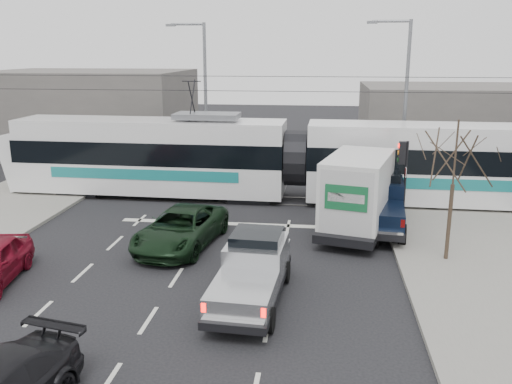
# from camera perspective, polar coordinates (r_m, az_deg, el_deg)

# --- Properties ---
(ground) EXTENTS (120.00, 120.00, 0.00)m
(ground) POSITION_cam_1_polar(r_m,az_deg,el_deg) (18.29, -3.18, -9.24)
(ground) COLOR black
(ground) RESTS_ON ground
(sidewalk_right) EXTENTS (6.00, 60.00, 0.15)m
(sidewalk_right) POSITION_cam_1_polar(r_m,az_deg,el_deg) (18.98, 25.08, -9.52)
(sidewalk_right) COLOR gray
(sidewalk_right) RESTS_ON ground
(rails) EXTENTS (60.00, 1.60, 0.03)m
(rails) POSITION_cam_1_polar(r_m,az_deg,el_deg) (27.63, 0.42, -0.86)
(rails) COLOR #33302D
(rails) RESTS_ON ground
(building_left) EXTENTS (14.00, 10.00, 6.00)m
(building_left) POSITION_cam_1_polar(r_m,az_deg,el_deg) (42.27, -17.02, 8.05)
(building_left) COLOR #66605C
(building_left) RESTS_ON ground
(building_right) EXTENTS (12.00, 10.00, 5.00)m
(building_right) POSITION_cam_1_polar(r_m,az_deg,el_deg) (41.72, 19.47, 7.09)
(building_right) COLOR #66605C
(building_right) RESTS_ON ground
(bare_tree) EXTENTS (2.40, 2.40, 5.00)m
(bare_tree) POSITION_cam_1_polar(r_m,az_deg,el_deg) (19.83, 20.23, 3.26)
(bare_tree) COLOR #47382B
(bare_tree) RESTS_ON ground
(traffic_signal) EXTENTS (0.44, 0.44, 3.60)m
(traffic_signal) POSITION_cam_1_polar(r_m,az_deg,el_deg) (23.67, 15.22, 2.78)
(traffic_signal) COLOR black
(traffic_signal) RESTS_ON ground
(street_lamp_near) EXTENTS (2.38, 0.25, 9.00)m
(street_lamp_near) POSITION_cam_1_polar(r_m,az_deg,el_deg) (30.84, 15.17, 9.91)
(street_lamp_near) COLOR slate
(street_lamp_near) RESTS_ON ground
(street_lamp_far) EXTENTS (2.38, 0.25, 9.00)m
(street_lamp_far) POSITION_cam_1_polar(r_m,az_deg,el_deg) (33.31, -5.66, 10.65)
(street_lamp_far) COLOR slate
(street_lamp_far) RESTS_ON ground
(catenary) EXTENTS (60.00, 0.20, 7.00)m
(catenary) POSITION_cam_1_polar(r_m,az_deg,el_deg) (26.85, 0.44, 7.12)
(catenary) COLOR black
(catenary) RESTS_ON ground
(tram) EXTENTS (29.08, 3.49, 5.92)m
(tram) POSITION_cam_1_polar(r_m,az_deg,el_deg) (27.28, 4.13, 3.42)
(tram) COLOR white
(tram) RESTS_ON ground
(silver_pickup) EXTENTS (2.15, 5.36, 1.91)m
(silver_pickup) POSITION_cam_1_polar(r_m,az_deg,el_deg) (16.68, -0.30, -8.10)
(silver_pickup) COLOR black
(silver_pickup) RESTS_ON ground
(box_truck) EXTENTS (3.85, 7.00, 3.32)m
(box_truck) POSITION_cam_1_polar(r_m,az_deg,el_deg) (23.02, 10.88, -0.10)
(box_truck) COLOR black
(box_truck) RESTS_ON ground
(navy_pickup) EXTENTS (2.59, 5.69, 2.32)m
(navy_pickup) POSITION_cam_1_polar(r_m,az_deg,el_deg) (23.70, 12.80, -1.01)
(navy_pickup) COLOR black
(navy_pickup) RESTS_ON ground
(green_car) EXTENTS (3.16, 5.56, 1.46)m
(green_car) POSITION_cam_1_polar(r_m,az_deg,el_deg) (21.23, -7.91, -3.79)
(green_car) COLOR black
(green_car) RESTS_ON ground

